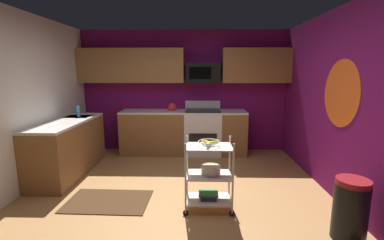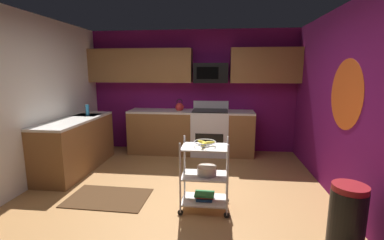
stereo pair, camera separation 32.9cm
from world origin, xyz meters
name	(u,v)px [view 1 (the left image)]	position (x,y,z in m)	size (l,w,h in m)	color
floor	(175,200)	(0.00, 0.00, -0.02)	(4.40, 4.80, 0.04)	#A87542
wall_back	(184,91)	(0.00, 2.43, 1.30)	(4.52, 0.06, 2.60)	#6B1156
wall_left	(6,105)	(-2.23, 0.00, 1.30)	(0.06, 4.80, 2.60)	silver
wall_right	(348,106)	(2.23, 0.00, 1.30)	(0.06, 4.80, 2.60)	#6B1156
wall_flower_decal	(341,93)	(2.20, 0.14, 1.45)	(0.90, 0.90, 0.00)	#E5591E
counter_run	(142,137)	(-0.78, 1.61, 0.46)	(3.51, 2.40, 0.92)	brown
oven_range	(203,131)	(0.41, 2.10, 0.48)	(0.76, 0.65, 1.10)	white
upper_cabinets	(179,66)	(-0.09, 2.23, 1.85)	(4.40, 0.33, 0.70)	brown
microwave	(203,73)	(0.41, 2.21, 1.70)	(0.70, 0.39, 0.40)	black
rolling_cart	(209,175)	(0.45, -0.26, 0.45)	(0.63, 0.40, 0.91)	silver
fruit_bowl	(209,142)	(0.45, -0.26, 0.88)	(0.27, 0.27, 0.07)	silver
mixing_bowl_large	(211,170)	(0.48, -0.26, 0.52)	(0.25, 0.25, 0.11)	silver
book_stack	(208,195)	(0.45, -0.26, 0.17)	(0.25, 0.19, 0.08)	#1E4C8C
kettle	(172,107)	(-0.24, 2.10, 1.00)	(0.21, 0.18, 0.26)	red
dish_soap_bottle	(79,112)	(-1.85, 1.29, 1.02)	(0.06, 0.06, 0.20)	#2D8CBF
trash_can	(350,210)	(1.90, -0.86, 0.33)	(0.34, 0.42, 0.66)	black
floor_rug	(108,201)	(-0.90, -0.12, 0.01)	(1.10, 0.70, 0.01)	#472D19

